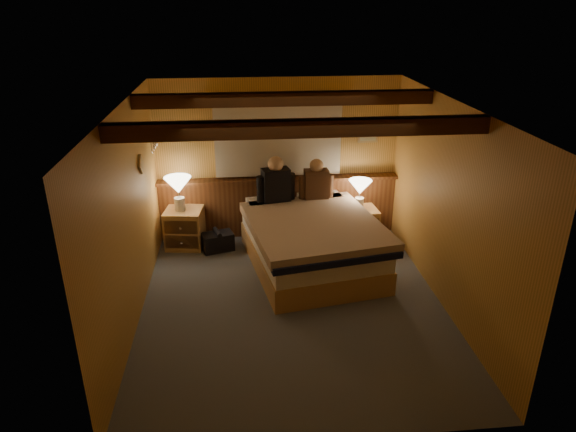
{
  "coord_description": "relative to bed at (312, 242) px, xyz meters",
  "views": [
    {
      "loc": [
        -0.58,
        -5.26,
        3.43
      ],
      "look_at": [
        -0.02,
        0.4,
        1.0
      ],
      "focal_mm": 32.0,
      "sensor_mm": 36.0,
      "label": 1
    }
  ],
  "objects": [
    {
      "name": "nightstand_right",
      "position": [
        0.82,
        0.67,
        -0.1
      ],
      "size": [
        0.53,
        0.48,
        0.55
      ],
      "rotation": [
        0.0,
        0.0,
        0.07
      ],
      "color": "tan",
      "rests_on": "floor"
    },
    {
      "name": "wall_front",
      "position": [
        -0.36,
        -3.03,
        0.82
      ],
      "size": [
        3.6,
        0.0,
        3.6
      ],
      "primitive_type": "plane",
      "rotation": [
        -1.57,
        0.0,
        0.0
      ],
      "color": "gold",
      "rests_on": "floor"
    },
    {
      "name": "nightstand_left",
      "position": [
        -1.77,
        0.81,
        -0.08
      ],
      "size": [
        0.59,
        0.54,
        0.58
      ],
      "rotation": [
        0.0,
        0.0,
        -0.13
      ],
      "color": "tan",
      "rests_on": "floor"
    },
    {
      "name": "person_right",
      "position": [
        0.17,
        0.76,
        0.58
      ],
      "size": [
        0.51,
        0.21,
        0.62
      ],
      "rotation": [
        0.0,
        0.0,
        0.04
      ],
      "color": "#4B2F1E",
      "rests_on": "bed"
    },
    {
      "name": "wainscot",
      "position": [
        -0.36,
        1.11,
        0.11
      ],
      "size": [
        3.6,
        0.23,
        0.94
      ],
      "color": "brown",
      "rests_on": "wall_back"
    },
    {
      "name": "lamp_left",
      "position": [
        -1.82,
        0.81,
        0.56
      ],
      "size": [
        0.39,
        0.39,
        0.5
      ],
      "color": "silver",
      "rests_on": "nightstand_left"
    },
    {
      "name": "ceiling",
      "position": [
        -0.36,
        -0.93,
        2.02
      ],
      "size": [
        4.2,
        4.2,
        0.0
      ],
      "primitive_type": "plane",
      "rotation": [
        3.14,
        0.0,
        0.0
      ],
      "color": "#DDA652",
      "rests_on": "wall_back"
    },
    {
      "name": "bed",
      "position": [
        0.0,
        0.0,
        0.0
      ],
      "size": [
        1.95,
        2.36,
        0.72
      ],
      "rotation": [
        0.0,
        0.0,
        0.17
      ],
      "color": "tan",
      "rests_on": "floor"
    },
    {
      "name": "floor",
      "position": [
        -0.36,
        -0.93,
        -0.38
      ],
      "size": [
        4.2,
        4.2,
        0.0
      ],
      "primitive_type": "plane",
      "color": "#4D535B",
      "rests_on": "ground"
    },
    {
      "name": "curtain_window",
      "position": [
        -0.36,
        1.1,
        1.15
      ],
      "size": [
        2.18,
        0.09,
        1.11
      ],
      "color": "#462511",
      "rests_on": "wall_back"
    },
    {
      "name": "duffel_bag",
      "position": [
        -1.29,
        0.63,
        -0.24
      ],
      "size": [
        0.5,
        0.38,
        0.32
      ],
      "rotation": [
        0.0,
        0.0,
        0.29
      ],
      "color": "black",
      "rests_on": "floor"
    },
    {
      "name": "ceiling_beams",
      "position": [
        -0.36,
        -0.78,
        1.93
      ],
      "size": [
        3.6,
        1.65,
        0.16
      ],
      "color": "#462511",
      "rests_on": "ceiling"
    },
    {
      "name": "lamp_right",
      "position": [
        0.8,
        0.7,
        0.48
      ],
      "size": [
        0.34,
        0.34,
        0.44
      ],
      "color": "silver",
      "rests_on": "nightstand_right"
    },
    {
      "name": "framed_print",
      "position": [
        0.99,
        1.15,
        1.17
      ],
      "size": [
        0.3,
        0.04,
        0.25
      ],
      "color": "tan",
      "rests_on": "wall_back"
    },
    {
      "name": "wall_left",
      "position": [
        -2.16,
        -0.93,
        0.82
      ],
      "size": [
        0.0,
        4.2,
        4.2
      ],
      "primitive_type": "plane",
      "rotation": [
        1.57,
        0.0,
        1.57
      ],
      "color": "gold",
      "rests_on": "floor"
    },
    {
      "name": "wall_right",
      "position": [
        1.44,
        -0.93,
        0.82
      ],
      "size": [
        0.0,
        4.2,
        4.2
      ],
      "primitive_type": "plane",
      "rotation": [
        1.57,
        0.0,
        -1.57
      ],
      "color": "gold",
      "rests_on": "floor"
    },
    {
      "name": "coat_rail",
      "position": [
        -2.08,
        0.65,
        1.29
      ],
      "size": [
        0.05,
        0.55,
        0.24
      ],
      "color": "silver",
      "rests_on": "wall_left"
    },
    {
      "name": "wall_back",
      "position": [
        -0.36,
        1.17,
        0.82
      ],
      "size": [
        3.6,
        0.0,
        3.6
      ],
      "primitive_type": "plane",
      "rotation": [
        1.57,
        0.0,
        0.0
      ],
      "color": "gold",
      "rests_on": "floor"
    },
    {
      "name": "person_left",
      "position": [
        -0.43,
        0.7,
        0.62
      ],
      "size": [
        0.56,
        0.3,
        0.69
      ],
      "rotation": [
        0.0,
        0.0,
        0.21
      ],
      "color": "black",
      "rests_on": "bed"
    }
  ]
}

